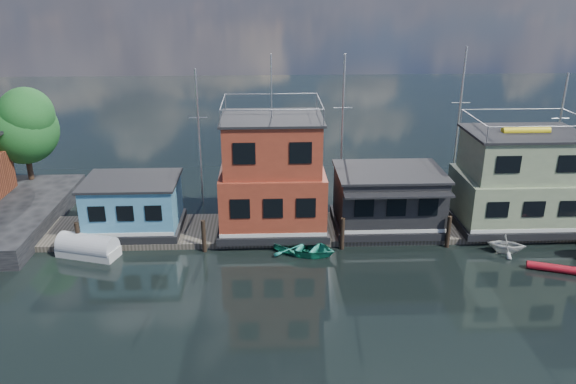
{
  "coord_description": "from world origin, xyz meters",
  "views": [
    {
      "loc": [
        -8.9,
        -23.79,
        16.71
      ],
      "look_at": [
        -7.44,
        12.0,
        3.0
      ],
      "focal_mm": 35.0,
      "sensor_mm": 36.0,
      "label": 1
    }
  ],
  "objects_px": {
    "dinghy_teal": "(304,247)",
    "red_kayak": "(556,268)",
    "houseboat_blue": "(133,205)",
    "dinghy_white": "(507,244)",
    "houseboat_dark": "(388,198)",
    "tarp_runabout": "(88,248)",
    "houseboat_red": "(272,177)",
    "houseboat_green": "(518,181)"
  },
  "relations": [
    {
      "from": "houseboat_blue",
      "to": "dinghy_teal",
      "type": "bearing_deg",
      "value": -15.96
    },
    {
      "from": "houseboat_dark",
      "to": "dinghy_white",
      "type": "xyz_separation_m",
      "value": [
        7.05,
        -3.77,
        -1.79
      ]
    },
    {
      "from": "houseboat_blue",
      "to": "red_kayak",
      "type": "distance_m",
      "value": 27.39
    },
    {
      "from": "houseboat_red",
      "to": "houseboat_dark",
      "type": "relative_size",
      "value": 1.6
    },
    {
      "from": "dinghy_teal",
      "to": "red_kayak",
      "type": "height_order",
      "value": "dinghy_teal"
    },
    {
      "from": "houseboat_blue",
      "to": "houseboat_green",
      "type": "distance_m",
      "value": 26.53
    },
    {
      "from": "dinghy_white",
      "to": "houseboat_red",
      "type": "bearing_deg",
      "value": 92.76
    },
    {
      "from": "houseboat_red",
      "to": "houseboat_green",
      "type": "relative_size",
      "value": 1.41
    },
    {
      "from": "houseboat_blue",
      "to": "red_kayak",
      "type": "xyz_separation_m",
      "value": [
        26.56,
        -6.39,
        -1.96
      ]
    },
    {
      "from": "houseboat_blue",
      "to": "red_kayak",
      "type": "relative_size",
      "value": 1.94
    },
    {
      "from": "houseboat_green",
      "to": "houseboat_blue",
      "type": "bearing_deg",
      "value": -180.0
    },
    {
      "from": "houseboat_red",
      "to": "houseboat_dark",
      "type": "height_order",
      "value": "houseboat_red"
    },
    {
      "from": "houseboat_red",
      "to": "houseboat_green",
      "type": "distance_m",
      "value": 17.01
    },
    {
      "from": "houseboat_dark",
      "to": "tarp_runabout",
      "type": "bearing_deg",
      "value": -171.15
    },
    {
      "from": "houseboat_dark",
      "to": "houseboat_green",
      "type": "height_order",
      "value": "houseboat_green"
    },
    {
      "from": "houseboat_green",
      "to": "red_kayak",
      "type": "distance_m",
      "value": 7.2
    },
    {
      "from": "houseboat_red",
      "to": "houseboat_green",
      "type": "xyz_separation_m",
      "value": [
        17.0,
        0.0,
        -0.55
      ]
    },
    {
      "from": "dinghy_white",
      "to": "tarp_runabout",
      "type": "relative_size",
      "value": 0.57
    },
    {
      "from": "red_kayak",
      "to": "houseboat_dark",
      "type": "bearing_deg",
      "value": 165.05
    },
    {
      "from": "houseboat_blue",
      "to": "dinghy_white",
      "type": "relative_size",
      "value": 2.71
    },
    {
      "from": "houseboat_blue",
      "to": "houseboat_green",
      "type": "bearing_deg",
      "value": 0.0
    },
    {
      "from": "dinghy_teal",
      "to": "red_kayak",
      "type": "relative_size",
      "value": 1.29
    },
    {
      "from": "houseboat_red",
      "to": "red_kayak",
      "type": "bearing_deg",
      "value": -20.53
    },
    {
      "from": "houseboat_red",
      "to": "houseboat_green",
      "type": "height_order",
      "value": "houseboat_red"
    },
    {
      "from": "houseboat_dark",
      "to": "houseboat_blue",
      "type": "bearing_deg",
      "value": 179.94
    },
    {
      "from": "tarp_runabout",
      "to": "red_kayak",
      "type": "xyz_separation_m",
      "value": [
        28.94,
        -3.27,
        -0.35
      ]
    },
    {
      "from": "houseboat_red",
      "to": "dinghy_teal",
      "type": "xyz_separation_m",
      "value": [
        1.96,
        -3.28,
        -3.66
      ]
    },
    {
      "from": "houseboat_dark",
      "to": "dinghy_white",
      "type": "relative_size",
      "value": 3.13
    },
    {
      "from": "houseboat_dark",
      "to": "red_kayak",
      "type": "distance_m",
      "value": 11.29
    },
    {
      "from": "dinghy_white",
      "to": "dinghy_teal",
      "type": "distance_m",
      "value": 13.1
    },
    {
      "from": "houseboat_blue",
      "to": "houseboat_red",
      "type": "height_order",
      "value": "houseboat_red"
    },
    {
      "from": "dinghy_white",
      "to": "red_kayak",
      "type": "xyz_separation_m",
      "value": [
        2.01,
        -2.6,
        -0.38
      ]
    },
    {
      "from": "tarp_runabout",
      "to": "houseboat_blue",
      "type": "bearing_deg",
      "value": 70.05
    },
    {
      "from": "houseboat_red",
      "to": "dinghy_teal",
      "type": "relative_size",
      "value": 2.79
    },
    {
      "from": "dinghy_white",
      "to": "red_kayak",
      "type": "height_order",
      "value": "dinghy_white"
    },
    {
      "from": "houseboat_blue",
      "to": "houseboat_dark",
      "type": "relative_size",
      "value": 0.86
    },
    {
      "from": "houseboat_red",
      "to": "dinghy_white",
      "type": "relative_size",
      "value": 5.02
    },
    {
      "from": "houseboat_dark",
      "to": "dinghy_white",
      "type": "distance_m",
      "value": 8.19
    },
    {
      "from": "tarp_runabout",
      "to": "red_kayak",
      "type": "height_order",
      "value": "tarp_runabout"
    },
    {
      "from": "dinghy_white",
      "to": "tarp_runabout",
      "type": "bearing_deg",
      "value": 105.45
    },
    {
      "from": "houseboat_green",
      "to": "red_kayak",
      "type": "xyz_separation_m",
      "value": [
        0.06,
        -6.39,
        -3.31
      ]
    },
    {
      "from": "houseboat_dark",
      "to": "red_kayak",
      "type": "relative_size",
      "value": 2.25
    }
  ]
}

